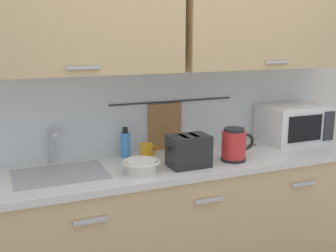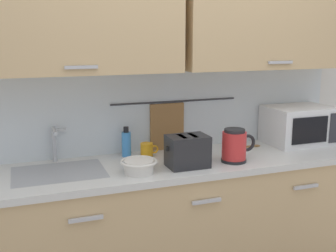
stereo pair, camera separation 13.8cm
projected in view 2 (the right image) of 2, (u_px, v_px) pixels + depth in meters
The scene contains 11 objects.
counter_unit at pixel (184, 225), 2.71m from camera, with size 2.53×0.64×0.90m.
back_wall_assembly at pixel (173, 59), 2.70m from camera, with size 3.70×0.41×2.50m.
sink_faucet at pixel (55, 140), 2.53m from camera, with size 0.09×0.17×0.22m.
microwave at pixel (299, 125), 3.00m from camera, with size 0.46×0.35×0.27m.
electric_kettle at pixel (235, 146), 2.56m from camera, with size 0.23×0.16×0.21m.
dish_soap_bottle at pixel (126, 143), 2.67m from camera, with size 0.06×0.06×0.20m.
mug_near_sink at pixel (147, 150), 2.65m from camera, with size 0.12×0.08×0.09m.
mixing_bowl at pixel (139, 165), 2.35m from camera, with size 0.21×0.21×0.08m.
toaster at pixel (187, 151), 2.46m from camera, with size 0.26×0.17×0.19m.
mug_by_kettle at pixel (191, 149), 2.69m from camera, with size 0.12×0.08×0.09m.
wooden_spoon at pixel (247, 147), 2.90m from camera, with size 0.28×0.06×0.01m.
Camera 2 is at (-0.97, -2.02, 1.66)m, focal length 44.19 mm.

